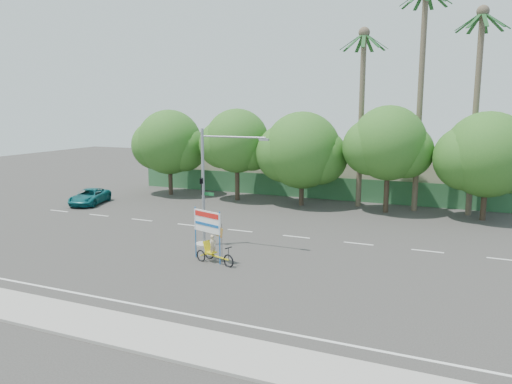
% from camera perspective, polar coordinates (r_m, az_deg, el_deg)
% --- Properties ---
extents(ground, '(120.00, 120.00, 0.00)m').
position_cam_1_polar(ground, '(25.94, -5.46, -8.85)').
color(ground, '#33302D').
rests_on(ground, ground).
extents(sidewalk_near, '(50.00, 2.40, 0.12)m').
position_cam_1_polar(sidewalk_near, '(20.16, -16.18, -14.67)').
color(sidewalk_near, gray).
rests_on(sidewalk_near, ground).
extents(fence, '(38.00, 0.08, 2.00)m').
position_cam_1_polar(fence, '(45.19, 7.82, 0.45)').
color(fence, '#336B3D').
rests_on(fence, ground).
extents(building_left, '(12.00, 8.00, 4.00)m').
position_cam_1_polar(building_left, '(52.69, -1.33, 2.96)').
color(building_left, beige).
rests_on(building_left, ground).
extents(building_right, '(14.00, 8.00, 3.60)m').
position_cam_1_polar(building_right, '(48.06, 18.55, 1.55)').
color(building_right, beige).
rests_on(building_right, ground).
extents(tree_far_left, '(7.14, 6.00, 7.96)m').
position_cam_1_polar(tree_far_left, '(47.41, -9.91, 5.41)').
color(tree_far_left, '#473828').
rests_on(tree_far_left, ground).
extents(tree_left, '(6.66, 5.60, 8.07)m').
position_cam_1_polar(tree_left, '(43.93, -2.24, 5.60)').
color(tree_left, '#473828').
rests_on(tree_left, ground).
extents(tree_center, '(7.62, 6.40, 7.85)m').
position_cam_1_polar(tree_center, '(41.74, 5.22, 4.53)').
color(tree_center, '#473828').
rests_on(tree_center, ground).
extents(tree_right, '(6.90, 5.80, 8.36)m').
position_cam_1_polar(tree_right, '(40.03, 14.83, 5.13)').
color(tree_right, '#473828').
rests_on(tree_right, ground).
extents(tree_far_right, '(7.38, 6.20, 7.94)m').
position_cam_1_polar(tree_far_right, '(39.63, 24.85, 3.64)').
color(tree_far_right, '#473828').
rests_on(tree_far_right, ground).
extents(palm_tall, '(3.73, 3.79, 17.45)m').
position_cam_1_polar(palm_tall, '(41.21, 18.37, 12.36)').
color(palm_tall, '#70604C').
rests_on(palm_tall, ground).
extents(palm_mid, '(3.73, 3.79, 15.45)m').
position_cam_1_polar(palm_mid, '(40.97, 23.95, 10.55)').
color(palm_mid, '#70604C').
rests_on(palm_mid, ground).
extents(palm_short, '(3.73, 3.79, 14.45)m').
position_cam_1_polar(palm_short, '(41.83, 12.01, 10.39)').
color(palm_short, '#70604C').
rests_on(palm_short, ground).
extents(traffic_signal, '(4.72, 1.10, 7.00)m').
position_cam_1_polar(traffic_signal, '(29.63, -5.54, -0.67)').
color(traffic_signal, gray).
rests_on(traffic_signal, ground).
extents(trike_billboard, '(2.83, 1.23, 2.91)m').
position_cam_1_polar(trike_billboard, '(26.89, -5.16, -5.57)').
color(trike_billboard, black).
rests_on(trike_billboard, ground).
extents(pickup_truck, '(3.38, 5.10, 1.30)m').
position_cam_1_polar(pickup_truck, '(44.80, -18.48, -0.51)').
color(pickup_truck, '#0D5A5F').
rests_on(pickup_truck, ground).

